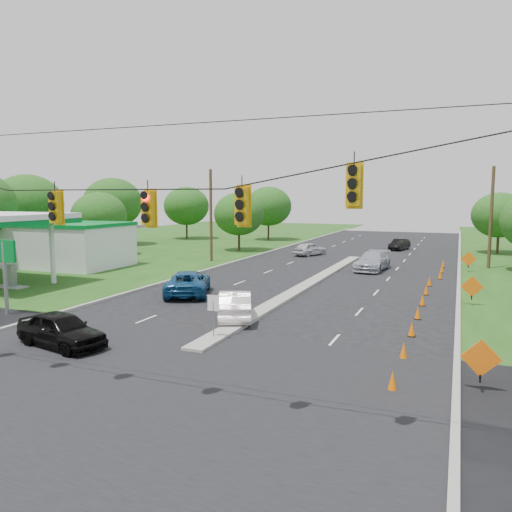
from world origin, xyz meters
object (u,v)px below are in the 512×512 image
at_px(gas_station, 48,240).
at_px(blue_pickup, 188,283).
at_px(black_sedan, 61,330).
at_px(white_sedan, 235,305).

distance_m(gas_station, blue_pickup, 18.29).
bearing_deg(gas_station, black_sedan, -44.19).
bearing_deg(blue_pickup, white_sedan, 115.59).
bearing_deg(white_sedan, blue_pickup, -64.82).
distance_m(gas_station, black_sedan, 25.32).
relative_size(black_sedan, blue_pickup, 0.79).
xyz_separation_m(gas_station, black_sedan, (18.11, -17.61, -1.81)).
bearing_deg(blue_pickup, black_sedan, 69.96).
distance_m(white_sedan, blue_pickup, 7.34).
relative_size(gas_station, white_sedan, 4.25).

